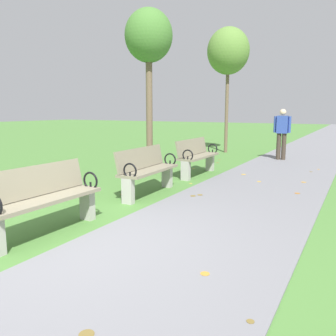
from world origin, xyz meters
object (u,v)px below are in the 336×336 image
at_px(park_bench_1, 44,198).
at_px(park_bench_3, 197,156).
at_px(park_bench_2, 147,170).
at_px(pedestrian_walking, 282,131).
at_px(tree_1, 149,39).
at_px(tree_2, 228,52).

bearing_deg(park_bench_1, park_bench_3, 90.00).
height_order(park_bench_1, park_bench_2, same).
distance_m(park_bench_3, pedestrian_walking, 3.95).
xyz_separation_m(park_bench_1, park_bench_3, (-0.00, 4.80, 0.00)).
relative_size(park_bench_2, tree_1, 0.41).
xyz_separation_m(park_bench_2, tree_2, (-0.98, 7.15, 3.23)).
bearing_deg(tree_1, park_bench_2, -59.42).
bearing_deg(tree_1, park_bench_1, -75.94).
bearing_deg(park_bench_1, pedestrian_walking, 81.32).
relative_size(tree_1, pedestrian_walking, 2.46).
relative_size(park_bench_1, pedestrian_walking, 0.99).
bearing_deg(park_bench_2, tree_1, 120.58).
relative_size(park_bench_3, tree_2, 0.35).
xyz_separation_m(park_bench_3, tree_1, (-1.08, -0.48, 2.79)).
bearing_deg(tree_1, tree_2, 88.88).
relative_size(tree_2, pedestrian_walking, 2.83).
bearing_deg(pedestrian_walking, park_bench_3, -109.32).
height_order(park_bench_3, pedestrian_walking, pedestrian_walking).
height_order(park_bench_2, pedestrian_walking, pedestrian_walking).
bearing_deg(park_bench_3, tree_1, -156.14).
bearing_deg(park_bench_1, park_bench_2, 90.00).
bearing_deg(park_bench_3, park_bench_2, -90.00).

